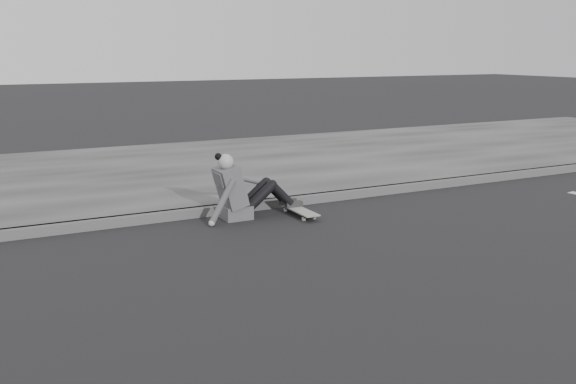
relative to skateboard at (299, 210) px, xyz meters
name	(u,v)px	position (x,y,z in m)	size (l,w,h in m)	color
ground	(458,246)	(0.94, -2.01, -0.07)	(80.00, 80.00, 0.00)	black
curb	(338,196)	(0.94, 0.57, -0.01)	(24.00, 0.16, 0.12)	#494949
sidewalk	(254,164)	(0.94, 3.59, -0.01)	(24.00, 6.00, 0.12)	#3C3C3C
skateboard	(299,210)	(0.00, 0.00, 0.00)	(0.20, 0.78, 0.09)	#A7A7A2
seated_woman	(240,191)	(-0.73, 0.25, 0.29)	(1.38, 0.46, 0.88)	#49494B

